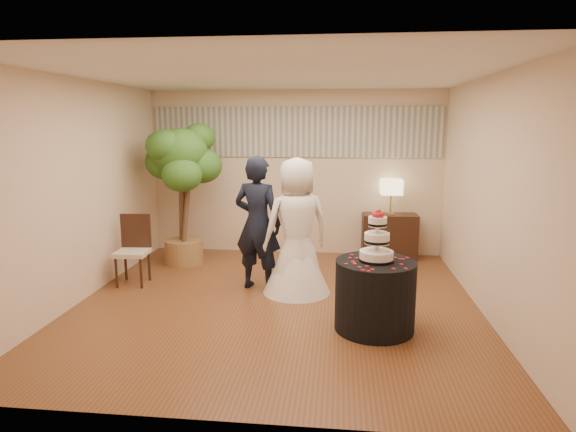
# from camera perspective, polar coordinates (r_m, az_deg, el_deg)

# --- Properties ---
(floor) EXTENTS (5.00, 5.00, 0.00)m
(floor) POSITION_cam_1_polar(r_m,az_deg,el_deg) (6.21, -1.33, -10.25)
(floor) COLOR brown
(floor) RESTS_ON ground
(ceiling) EXTENTS (5.00, 5.00, 0.00)m
(ceiling) POSITION_cam_1_polar(r_m,az_deg,el_deg) (5.82, -1.46, 16.44)
(ceiling) COLOR white
(ceiling) RESTS_ON wall_back
(wall_back) EXTENTS (5.00, 0.06, 2.80)m
(wall_back) POSITION_cam_1_polar(r_m,az_deg,el_deg) (8.32, 0.86, 5.11)
(wall_back) COLOR beige
(wall_back) RESTS_ON ground
(wall_front) EXTENTS (5.00, 0.06, 2.80)m
(wall_front) POSITION_cam_1_polar(r_m,az_deg,el_deg) (3.43, -6.84, -3.32)
(wall_front) COLOR beige
(wall_front) RESTS_ON ground
(wall_left) EXTENTS (0.06, 5.00, 2.80)m
(wall_left) POSITION_cam_1_polar(r_m,az_deg,el_deg) (6.65, -23.30, 2.76)
(wall_left) COLOR beige
(wall_left) RESTS_ON ground
(wall_right) EXTENTS (0.06, 5.00, 2.80)m
(wall_right) POSITION_cam_1_polar(r_m,az_deg,el_deg) (6.06, 22.79, 2.09)
(wall_right) COLOR beige
(wall_right) RESTS_ON ground
(mural_border) EXTENTS (4.90, 0.02, 0.85)m
(mural_border) POSITION_cam_1_polar(r_m,az_deg,el_deg) (8.25, 0.86, 9.93)
(mural_border) COLOR #A8A99A
(mural_border) RESTS_ON wall_back
(groom) EXTENTS (0.76, 0.59, 1.83)m
(groom) POSITION_cam_1_polar(r_m,az_deg,el_deg) (6.50, -3.61, -0.89)
(groom) COLOR black
(groom) RESTS_ON floor
(bride) EXTENTS (1.21, 1.21, 1.82)m
(bride) POSITION_cam_1_polar(r_m,az_deg,el_deg) (6.34, 1.04, -1.21)
(bride) COLOR white
(bride) RESTS_ON floor
(cake_table) EXTENTS (1.08, 1.08, 0.78)m
(cake_table) POSITION_cam_1_polar(r_m,az_deg,el_deg) (5.42, 10.27, -9.24)
(cake_table) COLOR black
(cake_table) RESTS_ON floor
(wedding_cake) EXTENTS (0.37, 0.37, 0.57)m
(wedding_cake) POSITION_cam_1_polar(r_m,az_deg,el_deg) (5.23, 10.51, -2.27)
(wedding_cake) COLOR white
(wedding_cake) RESTS_ON cake_table
(console) EXTENTS (0.91, 0.42, 0.75)m
(console) POSITION_cam_1_polar(r_m,az_deg,el_deg) (8.27, 11.92, -2.36)
(console) COLOR black
(console) RESTS_ON floor
(table_lamp) EXTENTS (0.35, 0.35, 0.58)m
(table_lamp) POSITION_cam_1_polar(r_m,az_deg,el_deg) (8.14, 12.10, 2.21)
(table_lamp) COLOR #CABA85
(table_lamp) RESTS_ON console
(ficus_tree) EXTENTS (1.48, 1.48, 2.29)m
(ficus_tree) POSITION_cam_1_polar(r_m,az_deg,el_deg) (7.82, -12.49, 2.61)
(ficus_tree) COLOR #32651F
(ficus_tree) RESTS_ON floor
(side_chair) EXTENTS (0.48, 0.49, 0.98)m
(side_chair) POSITION_cam_1_polar(r_m,az_deg,el_deg) (7.10, -18.00, -3.92)
(side_chair) COLOR black
(side_chair) RESTS_ON floor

